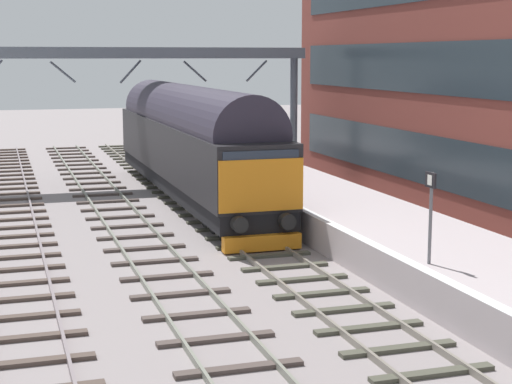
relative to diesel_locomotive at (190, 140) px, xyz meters
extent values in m
plane|color=gray|center=(0.00, -8.13, -2.49)|extent=(140.00, 140.00, 0.00)
cube|color=gray|center=(-0.72, -8.13, -2.41)|extent=(0.07, 60.00, 0.15)
cube|color=gray|center=(0.72, -8.13, -2.41)|extent=(0.07, 60.00, 0.15)
cube|color=#48473B|center=(0.00, -19.72, -2.44)|extent=(2.50, 0.26, 0.09)
cube|color=#48473B|center=(0.00, -18.35, -2.44)|extent=(2.50, 0.26, 0.09)
cube|color=#48473B|center=(0.00, -16.99, -2.44)|extent=(2.50, 0.26, 0.09)
cube|color=#48473B|center=(0.00, -15.63, -2.44)|extent=(2.50, 0.26, 0.09)
cube|color=#48473B|center=(0.00, -14.26, -2.44)|extent=(2.50, 0.26, 0.09)
cube|color=#48473B|center=(0.00, -12.90, -2.44)|extent=(2.50, 0.26, 0.09)
cube|color=#48473B|center=(0.00, -11.54, -2.44)|extent=(2.50, 0.26, 0.09)
cube|color=#48473B|center=(0.00, -10.17, -2.44)|extent=(2.50, 0.26, 0.09)
cube|color=#48473B|center=(0.00, -8.81, -2.44)|extent=(2.50, 0.26, 0.09)
cube|color=#48473B|center=(0.00, -7.45, -2.44)|extent=(2.50, 0.26, 0.09)
cube|color=#48473B|center=(0.00, -6.08, -2.44)|extent=(2.50, 0.26, 0.09)
cube|color=#48473B|center=(0.00, -4.72, -2.44)|extent=(2.50, 0.26, 0.09)
cube|color=#48473B|center=(0.00, -3.35, -2.44)|extent=(2.50, 0.26, 0.09)
cube|color=#48473B|center=(0.00, -1.99, -2.44)|extent=(2.50, 0.26, 0.09)
cube|color=#48473B|center=(0.00, -0.63, -2.44)|extent=(2.50, 0.26, 0.09)
cube|color=#48473B|center=(0.00, 0.74, -2.44)|extent=(2.50, 0.26, 0.09)
cube|color=#48473B|center=(0.00, 2.10, -2.44)|extent=(2.50, 0.26, 0.09)
cube|color=#48473B|center=(0.00, 3.46, -2.44)|extent=(2.50, 0.26, 0.09)
cube|color=#48473B|center=(0.00, 4.83, -2.44)|extent=(2.50, 0.26, 0.09)
cube|color=#48473B|center=(0.00, 6.19, -2.44)|extent=(2.50, 0.26, 0.09)
cube|color=#48473B|center=(0.00, 7.55, -2.44)|extent=(2.50, 0.26, 0.09)
cube|color=#48473B|center=(0.00, 8.92, -2.44)|extent=(2.50, 0.26, 0.09)
cube|color=#48473B|center=(0.00, 10.28, -2.44)|extent=(2.50, 0.26, 0.09)
cube|color=#48473B|center=(0.00, 11.65, -2.44)|extent=(2.50, 0.26, 0.09)
cube|color=#48473B|center=(0.00, 13.01, -2.44)|extent=(2.50, 0.26, 0.09)
cube|color=#48473B|center=(0.00, 14.37, -2.44)|extent=(2.50, 0.26, 0.09)
cube|color=#48473B|center=(0.00, 15.74, -2.44)|extent=(2.50, 0.26, 0.09)
cube|color=#48473B|center=(0.00, 17.10, -2.44)|extent=(2.50, 0.26, 0.09)
cube|color=#48473B|center=(0.00, 18.46, -2.44)|extent=(2.50, 0.26, 0.09)
cube|color=#48473B|center=(0.00, 19.83, -2.44)|extent=(2.50, 0.26, 0.09)
cube|color=#48473B|center=(0.00, 21.19, -2.44)|extent=(2.50, 0.26, 0.09)
cube|color=gray|center=(-4.06, -8.13, -2.41)|extent=(0.07, 60.00, 0.15)
cube|color=gray|center=(-2.62, -8.13, -2.41)|extent=(0.07, 60.00, 0.15)
cube|color=#4C403C|center=(-3.34, -18.41, -2.44)|extent=(2.50, 0.26, 0.09)
cube|color=#4C403C|center=(-3.34, -16.70, -2.44)|extent=(2.50, 0.26, 0.09)
cube|color=#4C403C|center=(-3.34, -14.98, -2.44)|extent=(2.50, 0.26, 0.09)
cube|color=#4C403C|center=(-3.34, -13.27, -2.44)|extent=(2.50, 0.26, 0.09)
cube|color=#4C403C|center=(-3.34, -11.56, -2.44)|extent=(2.50, 0.26, 0.09)
cube|color=#4C403C|center=(-3.34, -9.84, -2.44)|extent=(2.50, 0.26, 0.09)
cube|color=#4C403C|center=(-3.34, -8.13, -2.44)|extent=(2.50, 0.26, 0.09)
cube|color=#4C403C|center=(-3.34, -6.41, -2.44)|extent=(2.50, 0.26, 0.09)
cube|color=#4C403C|center=(-3.34, -4.70, -2.44)|extent=(2.50, 0.26, 0.09)
cube|color=#4C403C|center=(-3.34, -2.98, -2.44)|extent=(2.50, 0.26, 0.09)
cube|color=#4C403C|center=(-3.34, -1.27, -2.44)|extent=(2.50, 0.26, 0.09)
cube|color=#4C403C|center=(-3.34, 0.44, -2.44)|extent=(2.50, 0.26, 0.09)
cube|color=#4C403C|center=(-3.34, 2.16, -2.44)|extent=(2.50, 0.26, 0.09)
cube|color=#4C403C|center=(-3.34, 3.87, -2.44)|extent=(2.50, 0.26, 0.09)
cube|color=#4C403C|center=(-3.34, 5.59, -2.44)|extent=(2.50, 0.26, 0.09)
cube|color=#4C403C|center=(-3.34, 7.30, -2.44)|extent=(2.50, 0.26, 0.09)
cube|color=#4C403C|center=(-3.34, 9.02, -2.44)|extent=(2.50, 0.26, 0.09)
cube|color=#4C403C|center=(-3.34, 10.73, -2.44)|extent=(2.50, 0.26, 0.09)
cube|color=#4C403C|center=(-3.34, 12.44, -2.44)|extent=(2.50, 0.26, 0.09)
cube|color=#4C403C|center=(-3.34, 14.16, -2.44)|extent=(2.50, 0.26, 0.09)
cube|color=#4C403C|center=(-3.34, 15.87, -2.44)|extent=(2.50, 0.26, 0.09)
cube|color=#4C403C|center=(-3.34, 17.59, -2.44)|extent=(2.50, 0.26, 0.09)
cube|color=#4C403C|center=(-3.34, 19.30, -2.44)|extent=(2.50, 0.26, 0.09)
cube|color=#4C403C|center=(-3.34, 21.02, -2.44)|extent=(2.50, 0.26, 0.09)
cube|color=gray|center=(-6.36, -8.13, -2.41)|extent=(0.07, 60.00, 0.15)
cube|color=#4D3F38|center=(-7.08, -16.91, -2.44)|extent=(2.50, 0.26, 0.09)
cube|color=#4D3F38|center=(-7.08, -15.44, -2.44)|extent=(2.50, 0.26, 0.09)
cube|color=#4D3F38|center=(-7.08, -13.98, -2.44)|extent=(2.50, 0.26, 0.09)
cube|color=#4D3F38|center=(-7.08, -12.52, -2.44)|extent=(2.50, 0.26, 0.09)
cube|color=#4D3F38|center=(-7.08, -11.05, -2.44)|extent=(2.50, 0.26, 0.09)
cube|color=#4D3F38|center=(-7.08, -9.59, -2.44)|extent=(2.50, 0.26, 0.09)
cube|color=#4D3F38|center=(-7.08, -8.13, -2.44)|extent=(2.50, 0.26, 0.09)
cube|color=#4D3F38|center=(-7.08, -6.66, -2.44)|extent=(2.50, 0.26, 0.09)
cube|color=#4D3F38|center=(-7.08, -5.20, -2.44)|extent=(2.50, 0.26, 0.09)
cube|color=#4D3F38|center=(-7.08, -3.74, -2.44)|extent=(2.50, 0.26, 0.09)
cube|color=#4D3F38|center=(-7.08, -2.27, -2.44)|extent=(2.50, 0.26, 0.09)
cube|color=#4D3F38|center=(-7.08, -0.81, -2.44)|extent=(2.50, 0.26, 0.09)
cube|color=#4D3F38|center=(-7.08, 0.65, -2.44)|extent=(2.50, 0.26, 0.09)
cube|color=#4D3F38|center=(-7.08, 2.12, -2.44)|extent=(2.50, 0.26, 0.09)
cube|color=#4D3F38|center=(-7.08, 3.58, -2.44)|extent=(2.50, 0.26, 0.09)
cube|color=#4D3F38|center=(-7.08, 5.04, -2.44)|extent=(2.50, 0.26, 0.09)
cube|color=#4D3F38|center=(-7.08, 6.51, -2.44)|extent=(2.50, 0.26, 0.09)
cube|color=#4D3F38|center=(-7.08, 7.97, -2.44)|extent=(2.50, 0.26, 0.09)
cube|color=#4D3F38|center=(-7.08, 9.43, -2.44)|extent=(2.50, 0.26, 0.09)
cube|color=#4D3F38|center=(-7.08, 10.90, -2.44)|extent=(2.50, 0.26, 0.09)
cube|color=#4D3F38|center=(-7.08, 12.36, -2.44)|extent=(2.50, 0.26, 0.09)
cube|color=#4D3F38|center=(-7.08, 13.82, -2.44)|extent=(2.50, 0.26, 0.09)
cube|color=#4D3F38|center=(-7.08, 15.29, -2.44)|extent=(2.50, 0.26, 0.09)
cube|color=#4D3F38|center=(-7.08, 16.75, -2.44)|extent=(2.50, 0.26, 0.09)
cube|color=#4D3F38|center=(-7.08, 18.21, -2.44)|extent=(2.50, 0.26, 0.09)
cube|color=#4D3F38|center=(-7.08, 19.68, -2.44)|extent=(2.50, 0.26, 0.09)
cube|color=#4D3F38|center=(-7.08, 21.14, -2.44)|extent=(2.50, 0.26, 0.09)
cube|color=#B7AAAC|center=(3.60, -8.13, -1.99)|extent=(4.00, 44.00, 1.00)
cube|color=white|center=(1.75, -8.13, -1.48)|extent=(0.30, 44.00, 0.01)
cube|color=#273239|center=(8.19, -8.98, -0.57)|extent=(0.06, 33.39, 1.95)
cube|color=#273239|center=(8.19, -8.98, 2.91)|extent=(0.06, 33.39, 1.95)
cube|color=black|center=(0.00, 0.04, -1.67)|extent=(2.56, 18.77, 0.60)
cube|color=black|center=(0.00, 0.04, -0.32)|extent=(2.70, 18.77, 2.10)
cylinder|color=#2E2837|center=(0.00, 0.04, 0.91)|extent=(2.56, 17.27, 2.57)
cube|color=orange|center=(0.00, -9.39, -0.47)|extent=(2.65, 0.08, 1.58)
cube|color=#232D3D|center=(0.00, -9.37, 0.26)|extent=(2.38, 0.04, 0.64)
cube|color=#232D3D|center=(1.37, 0.04, -0.02)|extent=(0.04, 13.14, 0.44)
cylinder|color=black|center=(-0.75, -9.60, -1.57)|extent=(0.48, 0.35, 0.48)
cylinder|color=black|center=(0.75, -9.60, -1.57)|extent=(0.48, 0.35, 0.48)
cube|color=orange|center=(0.00, -9.45, -2.20)|extent=(2.43, 0.36, 0.47)
cylinder|color=black|center=(0.00, -7.63, -1.97)|extent=(1.64, 1.04, 1.04)
cylinder|color=black|center=(0.00, -6.53, -1.97)|extent=(1.64, 1.04, 1.04)
cylinder|color=black|center=(0.00, -5.43, -1.97)|extent=(1.64, 1.04, 1.04)
cylinder|color=black|center=(0.00, 5.51, -1.97)|extent=(1.64, 1.04, 1.04)
cylinder|color=black|center=(0.00, 6.61, -1.97)|extent=(1.64, 1.04, 1.04)
cylinder|color=black|center=(0.00, 7.71, -1.97)|extent=(1.64, 1.04, 1.04)
cylinder|color=slate|center=(2.11, -15.75, -0.39)|extent=(0.08, 0.08, 2.17)
cube|color=black|center=(2.08, -15.75, 0.52)|extent=(0.05, 0.44, 0.36)
cube|color=white|center=(2.05, -15.75, 0.52)|extent=(0.01, 0.20, 0.24)
cylinder|color=#27253C|center=(3.39, -0.80, -1.06)|extent=(0.13, 0.13, 0.84)
cylinder|color=#27253C|center=(3.32, -0.61, -1.06)|extent=(0.13, 0.13, 0.84)
cylinder|color=maroon|center=(3.36, -0.70, -0.36)|extent=(0.44, 0.44, 0.56)
sphere|color=brown|center=(3.36, -0.70, 0.05)|extent=(0.22, 0.22, 0.22)
cylinder|color=maroon|center=(3.43, -0.90, -0.36)|extent=(0.09, 0.09, 0.52)
cylinder|color=maroon|center=(3.28, -0.51, -0.36)|extent=(0.09, 0.09, 0.52)
cylinder|color=slate|center=(6.50, 5.61, 0.38)|extent=(0.36, 0.36, 5.74)
cube|color=slate|center=(-1.49, 5.61, 3.50)|extent=(16.38, 2.00, 0.50)
cylinder|color=slate|center=(-4.53, 5.61, 2.65)|extent=(1.13, 0.10, 0.99)
cylinder|color=slate|center=(-1.49, 5.61, 2.65)|extent=(1.03, 0.10, 1.09)
cylinder|color=slate|center=(1.54, 5.61, 2.65)|extent=(1.12, 0.10, 1.00)
cylinder|color=slate|center=(4.58, 5.61, 2.65)|extent=(1.08, 0.10, 1.04)
camera|label=1|loc=(-7.45, -32.53, 3.35)|focal=57.80mm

